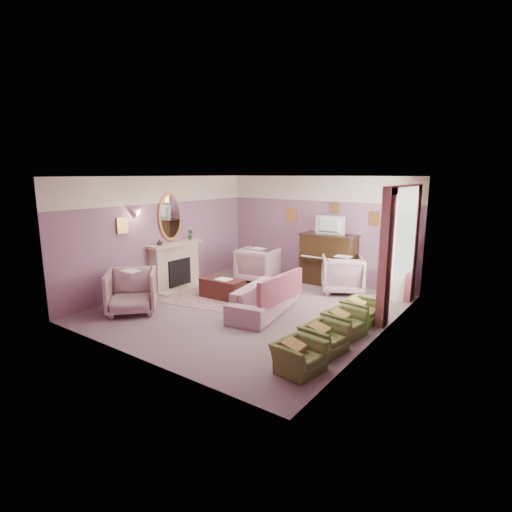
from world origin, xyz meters
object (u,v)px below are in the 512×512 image
Objects in this scene: olive_chair_c at (345,319)px; side_table at (399,284)px; sofa at (264,294)px; olive_chair_a at (299,352)px; coffee_table at (222,288)px; floral_armchair_left at (258,263)px; floral_armchair_front at (131,289)px; olive_chair_b at (324,334)px; piano at (328,260)px; television at (329,224)px; olive_chair_d at (362,307)px; floral_armchair_right at (342,272)px.

side_table is at bearing 86.72° from olive_chair_c.
olive_chair_a is (1.83, -1.76, -0.10)m from sofa.
olive_chair_c is at bearing -7.46° from coffee_table.
floral_armchair_left is 1.00× the size of floral_armchair_front.
olive_chair_b is 1.01× the size of side_table.
piano reaches higher than floral_armchair_left.
side_table is at bearing 52.80° from sofa.
television is at bearing 23.59° from floral_armchair_left.
olive_chair_c is 0.82m from olive_chair_d.
floral_armchair_front reaches higher than olive_chair_b.
olive_chair_c is (3.42, -2.14, -0.20)m from floral_armchair_left.
sofa is 2.57m from floral_armchair_left.
side_table is at bearing 44.40° from floral_armchair_front.
olive_chair_b is 1.00× the size of olive_chair_c.
floral_armchair_right is at bearing 108.99° from olive_chair_b.
olive_chair_d is 1.01× the size of side_table.
floral_armchair_left is 4.53m from olive_chair_b.
coffee_table is 0.49× the size of sofa.
sofa reaches higher than olive_chair_d.
television is 1.14× the size of olive_chair_a.
floral_armchair_front is at bearing 177.22° from olive_chair_a.
olive_chair_b is at bearing -21.07° from coffee_table.
piano reaches higher than side_table.
floral_armchair_left reaches higher than side_table.
coffee_table is at bearing 167.97° from sofa.
sofa is 2.88× the size of olive_chair_d.
floral_armchair_front is 4.36m from olive_chair_c.
sofa reaches higher than side_table.
olive_chair_c is (1.73, -2.93, -0.35)m from piano.
sofa is 2.88× the size of olive_chair_c.
sofa is 2.54m from olive_chair_a.
olive_chair_c is at bearing -31.98° from floral_armchair_left.
olive_chair_d is at bearing 90.00° from olive_chair_b.
olive_chair_a and olive_chair_c have the same top height.
piano is at bearing 61.41° from floral_armchair_front.
floral_armchair_front reaches higher than side_table.
piano is 1.40× the size of floral_armchair_right.
floral_armchair_right is at bearing 114.59° from olive_chair_c.
floral_armchair_front is 1.42× the size of olive_chair_c.
floral_armchair_front is at bearing -100.90° from floral_armchair_left.
floral_armchair_right is at bearing 8.68° from floral_armchair_left.
floral_armchair_left is at bearing 79.10° from floral_armchair_front.
television is at bearing 110.99° from olive_chair_a.
coffee_table is (-1.49, -2.45, -1.38)m from television.
piano reaches higher than floral_armchair_right.
floral_armchair_left is at bearing 132.18° from olive_chair_a.
sofa is at bearing -51.61° from floral_armchair_left.
floral_armchair_front is (-0.89, -1.86, 0.28)m from coffee_table.
piano is 3.42m from olive_chair_c.
olive_chair_a is 0.82m from olive_chair_b.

